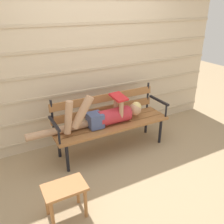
# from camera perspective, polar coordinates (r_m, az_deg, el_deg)

# --- Properties ---
(ground_plane) EXTENTS (12.00, 12.00, 0.00)m
(ground_plane) POSITION_cam_1_polar(r_m,az_deg,el_deg) (3.65, 0.61, -9.42)
(ground_plane) COLOR tan
(house_siding) EXTENTS (4.49, 0.08, 2.59)m
(house_siding) POSITION_cam_1_polar(r_m,az_deg,el_deg) (3.68, -4.28, 12.82)
(house_siding) COLOR beige
(house_siding) RESTS_ON ground
(park_bench) EXTENTS (1.73, 0.50, 0.87)m
(park_bench) POSITION_cam_1_polar(r_m,az_deg,el_deg) (3.52, -0.54, -1.61)
(park_bench) COLOR #9E6638
(park_bench) RESTS_ON ground
(reclining_person) EXTENTS (1.69, 0.27, 0.53)m
(reclining_person) POSITION_cam_1_polar(r_m,az_deg,el_deg) (3.36, -1.96, -0.94)
(reclining_person) COLOR #B72D38
(footstool) EXTENTS (0.43, 0.28, 0.39)m
(footstool) POSITION_cam_1_polar(r_m,az_deg,el_deg) (2.57, -11.16, -18.36)
(footstool) COLOR #9E6638
(footstool) RESTS_ON ground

